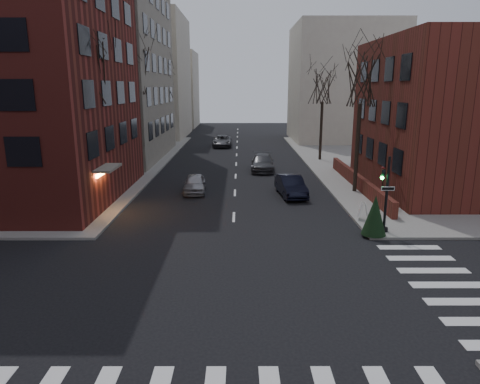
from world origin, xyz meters
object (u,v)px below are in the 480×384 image
Objects in this scene: tree_left_c at (163,83)px; car_lane_far at (222,141)px; traffic_signal at (385,199)px; parked_sedan at (291,186)px; tree_left_a at (87,72)px; car_lane_silver at (195,183)px; car_lane_gray at (262,163)px; evergreen_shrub at (375,215)px; tree_right_b at (323,87)px; tree_left_b at (134,71)px; sandwich_board at (363,211)px; streetlamp_far at (172,114)px; tree_right_a at (362,80)px; streetlamp_near at (133,130)px.

tree_left_c is 10.46m from car_lane_far.
traffic_signal is 9.09m from parked_sedan.
tree_left_a is 10.61m from car_lane_silver.
car_lane_gray is 2.42× the size of evergreen_shrub.
tree_left_b is at bearing -161.18° from tree_right_b.
car_lane_far is 33.20m from sandwich_board.
tree_left_b is (0.00, 12.00, 0.44)m from tree_left_a.
tree_right_b is 10.78m from car_lane_gray.
tree_left_b is 1.72× the size of streetlamp_far.
evergreen_shrub reaches higher than sandwich_board.
tree_left_c is 4.66× the size of evergreen_shrub.
tree_right_a is 4.66× the size of evergreen_shrub.
tree_right_a is 1.88× the size of car_lane_far.
car_lane_gray is at bearing 53.84° from car_lane_silver.
parked_sedan is 0.86× the size of car_lane_far.
tree_left_b is at bearing 134.54° from traffic_signal.
tree_right_a is at bearing 87.64° from sandwich_board.
tree_right_b reaches higher than car_lane_far.
tree_left_c reaches higher than traffic_signal.
car_lane_silver is (-11.77, -13.80, -6.92)m from tree_right_b.
sandwich_board is (16.27, -14.90, -8.27)m from tree_left_b.
tree_right_a reaches higher than streetlamp_far.
streetlamp_near is at bearing 138.95° from evergreen_shrub.
car_lane_silver is at bearing -53.26° from tree_left_b.
streetlamp_far is (0.60, 28.00, -4.23)m from tree_left_a.
tree_left_a reaches higher than streetlamp_near.
tree_right_b is 17.08m from parked_sedan.
parked_sedan is at bearing -107.86° from tree_right_b.
traffic_signal is at bearing -61.64° from tree_left_c.
tree_left_a is 1.06× the size of tree_right_a.
car_lane_gray is at bearing -139.57° from tree_right_b.
car_lane_gray is (11.27, 12.61, -7.74)m from tree_left_a.
tree_left_a is at bearing -94.29° from streetlamp_near.
tree_right_b is at bearing 46.29° from car_lane_silver.
streetlamp_far is 34.84m from sandwich_board.
tree_left_a reaches higher than traffic_signal.
tree_left_a is 15.28m from parked_sedan.
tree_right_a is at bearing 3.88° from parked_sedan.
tree_left_b is 5.18× the size of evergreen_shrub.
traffic_signal is at bearing -38.87° from streetlamp_near.
evergreen_shrub is at bearing -75.68° from parked_sedan.
tree_right_a is (17.60, -22.00, 0.00)m from tree_left_c.
parked_sedan is 7.06m from car_lane_silver.
tree_left_b reaches higher than traffic_signal.
tree_left_b is 13.94m from car_lane_gray.
parked_sedan is at bearing -63.89° from streetlamp_far.
tree_left_c is 28.17m from tree_right_a.
tree_left_b is 16.68m from streetlamp_far.
tree_right_b is (17.60, -8.00, -0.44)m from tree_left_c.
car_lane_gray is (11.27, -13.39, -7.30)m from tree_left_c.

